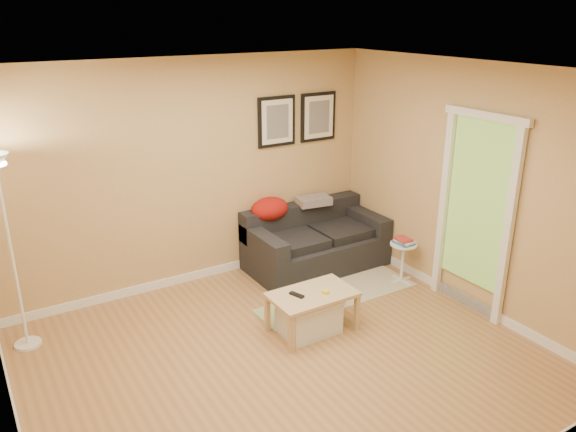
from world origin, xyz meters
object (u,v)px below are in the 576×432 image
object	(u,v)px
book_stack	(404,241)
floor_lamp	(13,260)
sofa	(316,239)
coffee_table	(312,312)
storage_bin	(309,316)
side_table	(402,262)

from	to	relation	value
book_stack	floor_lamp	size ratio (longest dim) A/B	0.12
sofa	coffee_table	world-z (taller)	sofa
storage_bin	floor_lamp	xyz separation A→B (m)	(-2.45, 1.21, 0.72)
storage_bin	book_stack	xyz separation A→B (m)	(1.56, 0.36, 0.34)
book_stack	sofa	bearing A→B (deg)	117.81
coffee_table	storage_bin	world-z (taller)	coffee_table
sofa	book_stack	bearing A→B (deg)	-53.98
coffee_table	side_table	distance (m)	1.57
book_stack	floor_lamp	world-z (taller)	floor_lamp
coffee_table	book_stack	distance (m)	1.59
side_table	floor_lamp	size ratio (longest dim) A/B	0.25
floor_lamp	storage_bin	bearing A→B (deg)	-26.30
side_table	coffee_table	bearing A→B (deg)	-166.71
coffee_table	storage_bin	bearing A→B (deg)	-151.78
storage_bin	book_stack	world-z (taller)	book_stack
coffee_table	floor_lamp	world-z (taller)	floor_lamp
floor_lamp	sofa	bearing A→B (deg)	0.40
sofa	book_stack	world-z (taller)	sofa
storage_bin	floor_lamp	bearing A→B (deg)	153.70
storage_bin	side_table	bearing A→B (deg)	13.13
storage_bin	side_table	xyz separation A→B (m)	(1.57, 0.37, 0.06)
book_stack	floor_lamp	distance (m)	4.12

